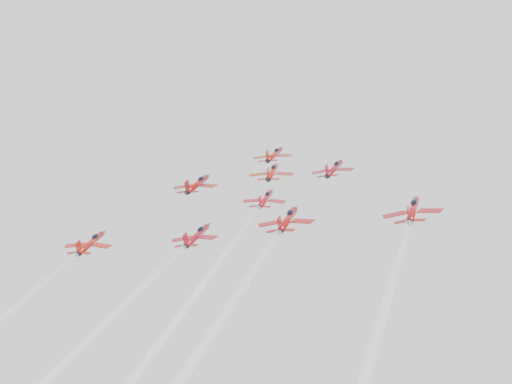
% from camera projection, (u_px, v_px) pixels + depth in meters
% --- Properties ---
extents(jet_lead, '(9.75, 12.02, 9.09)m').
position_uv_depth(jet_lead, '(274.00, 154.00, 168.12)').
color(jet_lead, '#A51E0F').
extents(jet_row2_left, '(10.16, 12.53, 9.47)m').
position_uv_depth(jet_row2_left, '(197.00, 184.00, 154.82)').
color(jet_row2_left, maroon).
extents(jet_row2_center, '(9.95, 12.27, 9.27)m').
position_uv_depth(jet_row2_center, '(272.00, 172.00, 152.69)').
color(jet_row2_center, '#B11D10').
extents(jet_row2_right, '(9.20, 11.35, 8.58)m').
position_uv_depth(jet_row2_right, '(334.00, 168.00, 146.14)').
color(jet_row2_right, '#A30F1E').
extents(jet_center, '(8.39, 74.17, 55.10)m').
position_uv_depth(jet_center, '(195.00, 294.00, 97.00)').
color(jet_center, '#AF101A').
extents(jet_rear_left, '(8.56, 75.66, 56.21)m').
position_uv_depth(jet_rear_left, '(81.00, 366.00, 82.93)').
color(jet_rear_left, maroon).
extents(jet_rear_right, '(9.89, 87.45, 64.97)m').
position_uv_depth(jet_rear_right, '(195.00, 375.00, 76.18)').
color(jet_rear_right, '#A00F0F').
extents(jet_rear_farright, '(9.71, 85.83, 63.76)m').
position_uv_depth(jet_rear_farright, '(391.00, 369.00, 70.11)').
color(jet_rear_farright, '#A91015').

